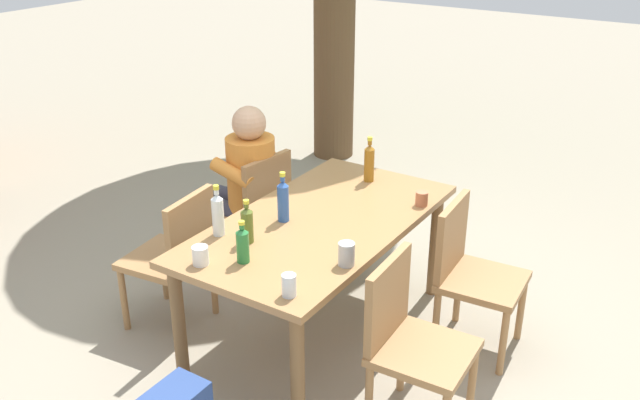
# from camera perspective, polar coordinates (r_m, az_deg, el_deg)

# --- Properties ---
(ground_plane) EXTENTS (24.00, 24.00, 0.00)m
(ground_plane) POSITION_cam_1_polar(r_m,az_deg,el_deg) (4.23, -0.00, -10.82)
(ground_plane) COLOR gray
(dining_table) EXTENTS (1.71, 0.91, 0.75)m
(dining_table) POSITION_cam_1_polar(r_m,az_deg,el_deg) (3.89, -0.00, -2.81)
(dining_table) COLOR #A37547
(dining_table) RESTS_ON ground_plane
(chair_far_right) EXTENTS (0.49, 0.49, 0.87)m
(chair_far_right) POSITION_cam_1_polar(r_m,az_deg,el_deg) (4.63, -5.33, -0.63)
(chair_far_right) COLOR #A37547
(chair_far_right) RESTS_ON ground_plane
(chair_near_right) EXTENTS (0.47, 0.47, 0.87)m
(chair_near_right) POSITION_cam_1_polar(r_m,az_deg,el_deg) (3.98, 12.22, -5.54)
(chair_near_right) COLOR #A37547
(chair_near_right) RESTS_ON ground_plane
(chair_far_left) EXTENTS (0.49, 0.49, 0.87)m
(chair_far_left) POSITION_cam_1_polar(r_m,az_deg,el_deg) (4.13, -11.71, -4.30)
(chair_far_left) COLOR #A37547
(chair_far_left) RESTS_ON ground_plane
(chair_near_left) EXTENTS (0.46, 0.46, 0.87)m
(chair_near_left) POSITION_cam_1_polar(r_m,az_deg,el_deg) (3.37, 7.34, -11.10)
(chair_near_left) COLOR #A37547
(chair_near_left) RESTS_ON ground_plane
(person_in_white_shirt) EXTENTS (0.47, 0.61, 1.18)m
(person_in_white_shirt) POSITION_cam_1_polar(r_m,az_deg,el_deg) (4.63, -6.41, 1.60)
(person_in_white_shirt) COLOR orange
(person_in_white_shirt) RESTS_ON ground_plane
(bottle_clear) EXTENTS (0.06, 0.06, 0.28)m
(bottle_clear) POSITION_cam_1_polar(r_m,az_deg,el_deg) (3.67, -8.40, -1.12)
(bottle_clear) COLOR white
(bottle_clear) RESTS_ON dining_table
(bottle_amber) EXTENTS (0.06, 0.06, 0.29)m
(bottle_amber) POSITION_cam_1_polar(r_m,az_deg,el_deg) (4.32, 4.07, 3.12)
(bottle_amber) COLOR #996019
(bottle_amber) RESTS_ON dining_table
(bottle_green) EXTENTS (0.06, 0.06, 0.22)m
(bottle_green) POSITION_cam_1_polar(r_m,az_deg,el_deg) (3.40, -6.38, -3.65)
(bottle_green) COLOR #287A38
(bottle_green) RESTS_ON dining_table
(bottle_blue) EXTENTS (0.06, 0.06, 0.29)m
(bottle_blue) POSITION_cam_1_polar(r_m,az_deg,el_deg) (3.79, -3.05, -0.00)
(bottle_blue) COLOR #2D56A3
(bottle_blue) RESTS_ON dining_table
(bottle_olive) EXTENTS (0.06, 0.06, 0.24)m
(bottle_olive) POSITION_cam_1_polar(r_m,az_deg,el_deg) (3.58, -6.01, -1.98)
(bottle_olive) COLOR #566623
(bottle_olive) RESTS_ON dining_table
(cup_white) EXTENTS (0.08, 0.08, 0.10)m
(cup_white) POSITION_cam_1_polar(r_m,az_deg,el_deg) (3.43, -9.80, -4.52)
(cup_white) COLOR white
(cup_white) RESTS_ON dining_table
(cup_terracotta) EXTENTS (0.07, 0.07, 0.08)m
(cup_terracotta) POSITION_cam_1_polar(r_m,az_deg,el_deg) (4.05, 8.35, 0.12)
(cup_terracotta) COLOR #BC6B47
(cup_terracotta) RESTS_ON dining_table
(cup_glass) EXTENTS (0.07, 0.07, 0.11)m
(cup_glass) POSITION_cam_1_polar(r_m,az_deg,el_deg) (3.13, -2.56, -7.01)
(cup_glass) COLOR silver
(cup_glass) RESTS_ON dining_table
(cup_steel) EXTENTS (0.08, 0.08, 0.12)m
(cup_steel) POSITION_cam_1_polar(r_m,az_deg,el_deg) (3.37, 2.19, -4.46)
(cup_steel) COLOR #B2B7BC
(cup_steel) RESTS_ON dining_table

